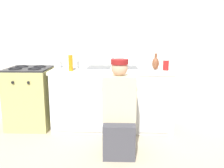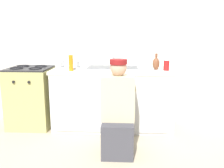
{
  "view_description": "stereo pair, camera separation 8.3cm",
  "coord_description": "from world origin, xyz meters",
  "px_view_note": "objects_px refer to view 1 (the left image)",
  "views": [
    {
      "loc": [
        0.11,
        -3.26,
        1.41
      ],
      "look_at": [
        0.0,
        0.1,
        0.7
      ],
      "focal_mm": 40.0,
      "sensor_mm": 36.0,
      "label": 1
    },
    {
      "loc": [
        0.19,
        -3.26,
        1.41
      ],
      "look_at": [
        0.0,
        0.1,
        0.7
      ],
      "focal_mm": 40.0,
      "sensor_mm": 36.0,
      "label": 2
    }
  ],
  "objects_px": {
    "water_glass": "(146,64)",
    "dish_rack_tray": "(70,67)",
    "sink_double_basin": "(112,68)",
    "vase_decorative": "(156,63)",
    "plumber_person": "(119,115)",
    "soap_bottle_orange": "(71,63)",
    "soda_cup_red": "(166,65)",
    "stove_range": "(30,97)"
  },
  "relations": [
    {
      "from": "dish_rack_tray",
      "to": "vase_decorative",
      "type": "relative_size",
      "value": 1.22
    },
    {
      "from": "plumber_person",
      "to": "water_glass",
      "type": "relative_size",
      "value": 11.04
    },
    {
      "from": "dish_rack_tray",
      "to": "soda_cup_red",
      "type": "height_order",
      "value": "soda_cup_red"
    },
    {
      "from": "soda_cup_red",
      "to": "sink_double_basin",
      "type": "bearing_deg",
      "value": 174.78
    },
    {
      "from": "sink_double_basin",
      "to": "plumber_person",
      "type": "relative_size",
      "value": 0.72
    },
    {
      "from": "water_glass",
      "to": "dish_rack_tray",
      "type": "bearing_deg",
      "value": -172.94
    },
    {
      "from": "stove_range",
      "to": "soap_bottle_orange",
      "type": "distance_m",
      "value": 0.88
    },
    {
      "from": "water_glass",
      "to": "dish_rack_tray",
      "type": "relative_size",
      "value": 0.36
    },
    {
      "from": "water_glass",
      "to": "soda_cup_red",
      "type": "bearing_deg",
      "value": -45.35
    },
    {
      "from": "sink_double_basin",
      "to": "dish_rack_tray",
      "type": "xyz_separation_m",
      "value": [
        -0.63,
        0.04,
        0.01
      ]
    },
    {
      "from": "water_glass",
      "to": "soap_bottle_orange",
      "type": "bearing_deg",
      "value": -161.03
    },
    {
      "from": "vase_decorative",
      "to": "soda_cup_red",
      "type": "distance_m",
      "value": 0.15
    },
    {
      "from": "sink_double_basin",
      "to": "plumber_person",
      "type": "height_order",
      "value": "plumber_person"
    },
    {
      "from": "soap_bottle_orange",
      "to": "vase_decorative",
      "type": "xyz_separation_m",
      "value": [
        1.18,
        0.18,
        -0.02
      ]
    },
    {
      "from": "plumber_person",
      "to": "sink_double_basin",
      "type": "bearing_deg",
      "value": 97.29
    },
    {
      "from": "water_glass",
      "to": "dish_rack_tray",
      "type": "distance_m",
      "value": 1.14
    },
    {
      "from": "stove_range",
      "to": "water_glass",
      "type": "bearing_deg",
      "value": 6.09
    },
    {
      "from": "sink_double_basin",
      "to": "stove_range",
      "type": "height_order",
      "value": "sink_double_basin"
    },
    {
      "from": "vase_decorative",
      "to": "dish_rack_tray",
      "type": "bearing_deg",
      "value": 177.7
    },
    {
      "from": "soap_bottle_orange",
      "to": "dish_rack_tray",
      "type": "height_order",
      "value": "soap_bottle_orange"
    },
    {
      "from": "stove_range",
      "to": "soap_bottle_orange",
      "type": "xyz_separation_m",
      "value": [
        0.66,
        -0.18,
        0.54
      ]
    },
    {
      "from": "plumber_person",
      "to": "water_glass",
      "type": "distance_m",
      "value": 1.17
    },
    {
      "from": "sink_double_basin",
      "to": "stove_range",
      "type": "bearing_deg",
      "value": -179.9
    },
    {
      "from": "vase_decorative",
      "to": "water_glass",
      "type": "bearing_deg",
      "value": 120.44
    },
    {
      "from": "soap_bottle_orange",
      "to": "dish_rack_tray",
      "type": "bearing_deg",
      "value": 105.54
    },
    {
      "from": "soda_cup_red",
      "to": "plumber_person",
      "type": "bearing_deg",
      "value": -131.37
    },
    {
      "from": "dish_rack_tray",
      "to": "soda_cup_red",
      "type": "distance_m",
      "value": 1.39
    },
    {
      "from": "plumber_person",
      "to": "soda_cup_red",
      "type": "relative_size",
      "value": 7.26
    },
    {
      "from": "stove_range",
      "to": "dish_rack_tray",
      "type": "relative_size",
      "value": 3.25
    },
    {
      "from": "plumber_person",
      "to": "stove_range",
      "type": "bearing_deg",
      "value": 148.94
    },
    {
      "from": "sink_double_basin",
      "to": "vase_decorative",
      "type": "xyz_separation_m",
      "value": [
        0.62,
        -0.01,
        0.07
      ]
    },
    {
      "from": "stove_range",
      "to": "soda_cup_red",
      "type": "bearing_deg",
      "value": -1.92
    },
    {
      "from": "plumber_person",
      "to": "vase_decorative",
      "type": "xyz_separation_m",
      "value": [
        0.51,
        0.8,
        0.51
      ]
    },
    {
      "from": "sink_double_basin",
      "to": "vase_decorative",
      "type": "bearing_deg",
      "value": -0.69
    },
    {
      "from": "plumber_person",
      "to": "vase_decorative",
      "type": "height_order",
      "value": "vase_decorative"
    },
    {
      "from": "plumber_person",
      "to": "soda_cup_red",
      "type": "xyz_separation_m",
      "value": [
        0.65,
        0.74,
        0.5
      ]
    },
    {
      "from": "stove_range",
      "to": "soda_cup_red",
      "type": "relative_size",
      "value": 5.98
    },
    {
      "from": "water_glass",
      "to": "soda_cup_red",
      "type": "xyz_separation_m",
      "value": [
        0.25,
        -0.25,
        0.03
      ]
    },
    {
      "from": "soap_bottle_orange",
      "to": "vase_decorative",
      "type": "height_order",
      "value": "soap_bottle_orange"
    },
    {
      "from": "stove_range",
      "to": "plumber_person",
      "type": "xyz_separation_m",
      "value": [
        1.33,
        -0.8,
        0.01
      ]
    },
    {
      "from": "sink_double_basin",
      "to": "soda_cup_red",
      "type": "relative_size",
      "value": 5.26
    },
    {
      "from": "water_glass",
      "to": "soda_cup_red",
      "type": "distance_m",
      "value": 0.35
    }
  ]
}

